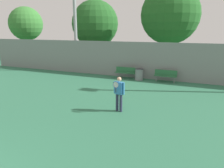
{
  "coord_description": "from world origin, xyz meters",
  "views": [
    {
      "loc": [
        5.44,
        -1.86,
        3.75
      ],
      "look_at": [
        0.89,
        8.42,
        0.97
      ],
      "focal_mm": 35.0,
      "sensor_mm": 36.0,
      "label": 1
    }
  ],
  "objects_px": {
    "bench_courtside_near": "(166,75)",
    "trash_bin": "(139,74)",
    "light_pole_far_right": "(75,15)",
    "tree_dark_dense": "(26,24)",
    "tree_green_broad": "(170,15)",
    "bench_courtside_far": "(127,71)",
    "tree_green_tall": "(95,24)",
    "tennis_player": "(119,92)"
  },
  "relations": [
    {
      "from": "tennis_player",
      "to": "light_pole_far_right",
      "type": "bearing_deg",
      "value": 143.4
    },
    {
      "from": "tree_green_tall",
      "to": "tree_green_broad",
      "type": "height_order",
      "value": "tree_green_broad"
    },
    {
      "from": "trash_bin",
      "to": "tree_green_broad",
      "type": "xyz_separation_m",
      "value": [
        1.09,
        5.85,
        4.69
      ]
    },
    {
      "from": "tree_green_broad",
      "to": "light_pole_far_right",
      "type": "bearing_deg",
      "value": -149.11
    },
    {
      "from": "light_pole_far_right",
      "to": "bench_courtside_far",
      "type": "bearing_deg",
      "value": -12.21
    },
    {
      "from": "bench_courtside_near",
      "to": "tree_dark_dense",
      "type": "distance_m",
      "value": 20.5
    },
    {
      "from": "bench_courtside_far",
      "to": "light_pole_far_right",
      "type": "xyz_separation_m",
      "value": [
        -5.4,
        1.17,
        4.47
      ]
    },
    {
      "from": "tree_green_tall",
      "to": "tennis_player",
      "type": "bearing_deg",
      "value": -57.96
    },
    {
      "from": "bench_courtside_far",
      "to": "tree_green_broad",
      "type": "relative_size",
      "value": 0.23
    },
    {
      "from": "tennis_player",
      "to": "trash_bin",
      "type": "distance_m",
      "value": 6.94
    },
    {
      "from": "bench_courtside_near",
      "to": "bench_courtside_far",
      "type": "distance_m",
      "value": 3.06
    },
    {
      "from": "bench_courtside_near",
      "to": "bench_courtside_far",
      "type": "relative_size",
      "value": 0.89
    },
    {
      "from": "bench_courtside_near",
      "to": "light_pole_far_right",
      "type": "relative_size",
      "value": 0.19
    },
    {
      "from": "bench_courtside_far",
      "to": "tree_dark_dense",
      "type": "bearing_deg",
      "value": 159.27
    },
    {
      "from": "light_pole_far_right",
      "to": "trash_bin",
      "type": "relative_size",
      "value": 9.95
    },
    {
      "from": "bench_courtside_near",
      "to": "trash_bin",
      "type": "height_order",
      "value": "same"
    },
    {
      "from": "tree_green_broad",
      "to": "tree_dark_dense",
      "type": "xyz_separation_m",
      "value": [
        -18.28,
        0.4,
        -0.61
      ]
    },
    {
      "from": "tree_green_broad",
      "to": "tree_dark_dense",
      "type": "relative_size",
      "value": 1.18
    },
    {
      "from": "tree_green_broad",
      "to": "bench_courtside_far",
      "type": "bearing_deg",
      "value": -110.87
    },
    {
      "from": "light_pole_far_right",
      "to": "bench_courtside_near",
      "type": "bearing_deg",
      "value": -7.87
    },
    {
      "from": "bench_courtside_near",
      "to": "trash_bin",
      "type": "xyz_separation_m",
      "value": [
        -1.97,
        -0.15,
        -0.11
      ]
    },
    {
      "from": "tennis_player",
      "to": "tree_green_broad",
      "type": "bearing_deg",
      "value": 100.53
    },
    {
      "from": "tree_green_tall",
      "to": "tree_dark_dense",
      "type": "height_order",
      "value": "tree_green_tall"
    },
    {
      "from": "light_pole_far_right",
      "to": "tree_dark_dense",
      "type": "xyz_separation_m",
      "value": [
        -10.71,
        4.93,
        -0.5
      ]
    },
    {
      "from": "trash_bin",
      "to": "tree_green_broad",
      "type": "relative_size",
      "value": 0.11
    },
    {
      "from": "bench_courtside_near",
      "to": "light_pole_far_right",
      "type": "height_order",
      "value": "light_pole_far_right"
    },
    {
      "from": "bench_courtside_far",
      "to": "trash_bin",
      "type": "xyz_separation_m",
      "value": [
        1.08,
        -0.15,
        -0.11
      ]
    },
    {
      "from": "tree_green_tall",
      "to": "bench_courtside_near",
      "type": "bearing_deg",
      "value": -33.91
    },
    {
      "from": "bench_courtside_near",
      "to": "trash_bin",
      "type": "distance_m",
      "value": 1.98
    },
    {
      "from": "tree_green_broad",
      "to": "trash_bin",
      "type": "bearing_deg",
      "value": -100.53
    },
    {
      "from": "tree_green_tall",
      "to": "tree_green_broad",
      "type": "xyz_separation_m",
      "value": [
        8.18,
        -0.4,
        0.71
      ]
    },
    {
      "from": "bench_courtside_near",
      "to": "light_pole_far_right",
      "type": "bearing_deg",
      "value": 172.13
    },
    {
      "from": "trash_bin",
      "to": "tree_green_tall",
      "type": "height_order",
      "value": "tree_green_tall"
    },
    {
      "from": "tree_dark_dense",
      "to": "tennis_player",
      "type": "bearing_deg",
      "value": -35.58
    },
    {
      "from": "light_pole_far_right",
      "to": "tree_green_tall",
      "type": "xyz_separation_m",
      "value": [
        -0.62,
        4.93,
        -0.6
      ]
    },
    {
      "from": "light_pole_far_right",
      "to": "tree_dark_dense",
      "type": "relative_size",
      "value": 1.32
    },
    {
      "from": "tennis_player",
      "to": "bench_courtside_near",
      "type": "bearing_deg",
      "value": 93.29
    },
    {
      "from": "bench_courtside_far",
      "to": "light_pole_far_right",
      "type": "distance_m",
      "value": 7.11
    },
    {
      "from": "tennis_player",
      "to": "light_pole_far_right",
      "type": "xyz_separation_m",
      "value": [
        -7.57,
        8.15,
        4.09
      ]
    },
    {
      "from": "trash_bin",
      "to": "bench_courtside_far",
      "type": "bearing_deg",
      "value": 172.05
    },
    {
      "from": "bench_courtside_far",
      "to": "tree_green_tall",
      "type": "distance_m",
      "value": 9.4
    },
    {
      "from": "trash_bin",
      "to": "tree_green_tall",
      "type": "relative_size",
      "value": 0.13
    }
  ]
}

